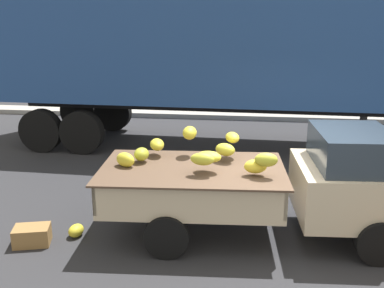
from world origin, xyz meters
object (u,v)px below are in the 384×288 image
at_px(fallen_banana_bunch_near_tailgate, 76,230).
at_px(produce_crate, 32,235).
at_px(pickup_truck, 321,183).
at_px(semi_trailer, 230,48).

distance_m(fallen_banana_bunch_near_tailgate, produce_crate, 0.65).
height_order(pickup_truck, fallen_banana_bunch_near_tailgate, pickup_truck).
xyz_separation_m(fallen_banana_bunch_near_tailgate, produce_crate, (-0.56, -0.32, 0.04)).
distance_m(pickup_truck, fallen_banana_bunch_near_tailgate, 3.84).
bearing_deg(semi_trailer, produce_crate, -113.16).
bearing_deg(semi_trailer, fallen_banana_bunch_near_tailgate, -109.46).
distance_m(semi_trailer, produce_crate, 6.74).
relative_size(semi_trailer, produce_crate, 23.21).
bearing_deg(produce_crate, semi_trailer, 65.12).
distance_m(pickup_truck, semi_trailer, 5.43).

